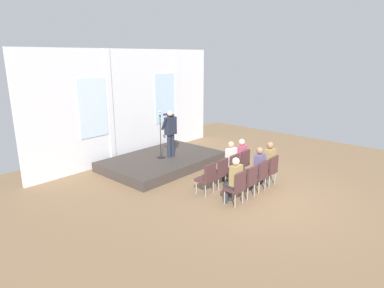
{
  "coord_description": "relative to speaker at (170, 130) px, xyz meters",
  "views": [
    {
      "loc": [
        -7.76,
        -4.08,
        3.91
      ],
      "look_at": [
        0.07,
        2.85,
        1.05
      ],
      "focal_mm": 30.67,
      "sensor_mm": 36.0,
      "label": 1
    }
  ],
  "objects": [
    {
      "name": "ground_plane",
      "position": [
        -0.23,
        -4.03,
        -1.32
      ],
      "size": [
        15.24,
        15.24,
        0.0
      ],
      "primitive_type": "plane",
      "color": "#846647"
    },
    {
      "name": "rear_partition",
      "position": [
        -0.21,
        1.83,
        0.75
      ],
      "size": [
        8.48,
        0.14,
        4.12
      ],
      "color": "silver",
      "rests_on": "ground"
    },
    {
      "name": "stage_platform",
      "position": [
        -0.23,
        0.18,
        -1.15
      ],
      "size": [
        4.12,
        2.7,
        0.33
      ],
      "primitive_type": "cube",
      "color": "#3F3833",
      "rests_on": "ground"
    },
    {
      "name": "speaker",
      "position": [
        0.0,
        0.0,
        0.0
      ],
      "size": [
        0.51,
        0.69,
        1.7
      ],
      "color": "#232838",
      "rests_on": "stage_platform"
    },
    {
      "name": "mic_stand",
      "position": [
        -0.31,
        0.18,
        -0.65
      ],
      "size": [
        0.28,
        0.28,
        1.56
      ],
      "color": "black",
      "rests_on": "stage_platform"
    },
    {
      "name": "chair_r0_c0",
      "position": [
        -1.15,
        -2.62,
        -0.78
      ],
      "size": [
        0.46,
        0.44,
        0.94
      ],
      "color": "#99999E",
      "rests_on": "ground"
    },
    {
      "name": "chair_r0_c1",
      "position": [
        -0.54,
        -2.62,
        -0.78
      ],
      "size": [
        0.46,
        0.44,
        0.94
      ],
      "color": "#99999E",
      "rests_on": "ground"
    },
    {
      "name": "chair_r0_c2",
      "position": [
        0.07,
        -2.62,
        -0.78
      ],
      "size": [
        0.46,
        0.44,
        0.94
      ],
      "color": "#99999E",
      "rests_on": "ground"
    },
    {
      "name": "audience_r0_c2",
      "position": [
        0.07,
        -2.54,
        -0.58
      ],
      "size": [
        0.36,
        0.39,
        1.34
      ],
      "color": "#2D2D33",
      "rests_on": "ground"
    },
    {
      "name": "chair_r0_c3",
      "position": [
        0.68,
        -2.62,
        -0.78
      ],
      "size": [
        0.46,
        0.44,
        0.94
      ],
      "color": "#99999E",
      "rests_on": "ground"
    },
    {
      "name": "audience_r0_c3",
      "position": [
        0.68,
        -2.54,
        -0.6
      ],
      "size": [
        0.36,
        0.39,
        1.3
      ],
      "color": "#2D2D33",
      "rests_on": "ground"
    },
    {
      "name": "chair_r1_c0",
      "position": [
        -1.15,
        -3.63,
        -0.78
      ],
      "size": [
        0.46,
        0.44,
        0.94
      ],
      "color": "#99999E",
      "rests_on": "ground"
    },
    {
      "name": "audience_r1_c0",
      "position": [
        -1.15,
        -3.55,
        -0.59
      ],
      "size": [
        0.36,
        0.39,
        1.32
      ],
      "color": "#2D2D33",
      "rests_on": "ground"
    },
    {
      "name": "chair_r1_c1",
      "position": [
        -0.54,
        -3.63,
        -0.78
      ],
      "size": [
        0.46,
        0.44,
        0.94
      ],
      "color": "#99999E",
      "rests_on": "ground"
    },
    {
      "name": "chair_r1_c2",
      "position": [
        0.07,
        -3.63,
        -0.78
      ],
      "size": [
        0.46,
        0.44,
        0.94
      ],
      "color": "#99999E",
      "rests_on": "ground"
    },
    {
      "name": "audience_r1_c2",
      "position": [
        0.07,
        -3.55,
        -0.57
      ],
      "size": [
        0.36,
        0.39,
        1.34
      ],
      "color": "#2D2D33",
      "rests_on": "ground"
    },
    {
      "name": "chair_r1_c3",
      "position": [
        0.68,
        -3.63,
        -0.78
      ],
      "size": [
        0.46,
        0.44,
        0.94
      ],
      "color": "#99999E",
      "rests_on": "ground"
    },
    {
      "name": "audience_r1_c3",
      "position": [
        0.68,
        -3.55,
        -0.56
      ],
      "size": [
        0.36,
        0.39,
        1.37
      ],
      "color": "#2D2D33",
      "rests_on": "ground"
    }
  ]
}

